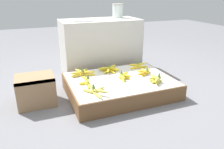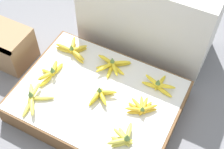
# 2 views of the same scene
# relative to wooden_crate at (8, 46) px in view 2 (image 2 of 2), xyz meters

# --- Properties ---
(ground_plane) EXTENTS (10.00, 10.00, 0.00)m
(ground_plane) POSITION_rel_wooden_crate_xyz_m (0.84, -0.08, -0.14)
(ground_plane) COLOR slate
(display_platform) EXTENTS (1.09, 0.81, 0.17)m
(display_platform) POSITION_rel_wooden_crate_xyz_m (0.84, -0.08, -0.06)
(display_platform) COLOR brown
(display_platform) RESTS_ON ground_plane
(back_vendor_table) EXTENTS (1.01, 0.49, 0.70)m
(back_vendor_table) POSITION_rel_wooden_crate_xyz_m (0.89, 0.66, 0.20)
(back_vendor_table) COLOR beige
(back_vendor_table) RESTS_ON ground_plane
(wooden_crate) EXTENTS (0.35, 0.29, 0.29)m
(wooden_crate) POSITION_rel_wooden_crate_xyz_m (0.00, 0.00, 0.00)
(wooden_crate) COLOR #997551
(wooden_crate) RESTS_ON ground_plane
(banana_bunch_front_left) EXTENTS (0.23, 0.27, 0.10)m
(banana_bunch_front_left) POSITION_rel_wooden_crate_xyz_m (0.50, -0.33, 0.05)
(banana_bunch_front_left) COLOR #DBCC4C
(banana_bunch_front_left) RESTS_ON display_platform
(banana_bunch_front_midright) EXTENTS (0.15, 0.21, 0.11)m
(banana_bunch_front_midright) POSITION_rel_wooden_crate_xyz_m (1.15, -0.31, 0.06)
(banana_bunch_front_midright) COLOR gold
(banana_bunch_front_midright) RESTS_ON display_platform
(banana_bunch_middle_left) EXTENTS (0.12, 0.25, 0.11)m
(banana_bunch_middle_left) POSITION_rel_wooden_crate_xyz_m (0.48, -0.10, 0.06)
(banana_bunch_middle_left) COLOR yellow
(banana_bunch_middle_left) RESTS_ON display_platform
(banana_bunch_middle_midleft) EXTENTS (0.15, 0.19, 0.09)m
(banana_bunch_middle_midleft) POSITION_rel_wooden_crate_xyz_m (0.88, -0.10, 0.05)
(banana_bunch_middle_midleft) COLOR yellow
(banana_bunch_middle_midleft) RESTS_ON display_platform
(banana_bunch_middle_midright) EXTENTS (0.20, 0.18, 0.09)m
(banana_bunch_middle_midright) POSITION_rel_wooden_crate_xyz_m (1.16, -0.06, 0.05)
(banana_bunch_middle_midright) COLOR gold
(banana_bunch_middle_midright) RESTS_ON display_platform
(banana_bunch_back_left) EXTENTS (0.27, 0.19, 0.10)m
(banana_bunch_back_left) POSITION_rel_wooden_crate_xyz_m (0.50, 0.16, 0.05)
(banana_bunch_back_left) COLOR gold
(banana_bunch_back_left) RESTS_ON display_platform
(banana_bunch_back_midleft) EXTENTS (0.25, 0.22, 0.10)m
(banana_bunch_back_midleft) POSITION_rel_wooden_crate_xyz_m (0.82, 0.17, 0.05)
(banana_bunch_back_midleft) COLOR yellow
(banana_bunch_back_midleft) RESTS_ON display_platform
(banana_bunch_back_midright) EXTENTS (0.24, 0.16, 0.10)m
(banana_bunch_back_midright) POSITION_rel_wooden_crate_xyz_m (1.19, 0.16, 0.05)
(banana_bunch_back_midright) COLOR yellow
(banana_bunch_back_midright) RESTS_ON display_platform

